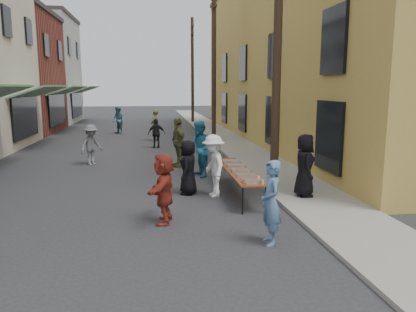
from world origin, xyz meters
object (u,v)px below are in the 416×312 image
object	(u,v)px
utility_pole_far	(192,71)
serving_table	(238,171)
server	(305,165)
guest_front_c	(199,149)
guest_front_a	(188,167)
utility_pole_near	(278,40)
utility_pole_mid	(214,63)
catering_tray_sausage	(252,181)

from	to	relation	value
utility_pole_far	serving_table	distance (m)	24.90
server	utility_pole_far	bearing A→B (deg)	9.19
utility_pole_far	guest_front_c	world-z (taller)	utility_pole_far
guest_front_a	server	world-z (taller)	server
utility_pole_near	guest_front_a	distance (m)	4.59
utility_pole_mid	utility_pole_far	xyz separation A→B (m)	(0.00, 12.00, 0.00)
serving_table	catering_tray_sausage	distance (m)	1.65
catering_tray_sausage	utility_pole_far	bearing A→B (deg)	87.22
serving_table	utility_pole_near	bearing A→B (deg)	24.38
utility_pole_mid	catering_tray_sausage	size ratio (longest dim) A/B	18.00
catering_tray_sausage	guest_front_c	distance (m)	4.29
guest_front_a	server	distance (m)	3.32
serving_table	guest_front_c	size ratio (longest dim) A/B	2.03
utility_pole_near	utility_pole_far	distance (m)	24.00
utility_pole_far	server	xyz separation A→B (m)	(0.45, -25.34, -3.53)
utility_pole_near	guest_front_c	bearing A→B (deg)	136.56
utility_pole_near	server	size ratio (longest dim) A/B	5.16
utility_pole_far	utility_pole_near	bearing A→B (deg)	-90.00
utility_pole_near	guest_front_c	world-z (taller)	utility_pole_near
utility_pole_mid	catering_tray_sausage	distance (m)	14.76
utility_pole_near	guest_front_a	xyz separation A→B (m)	(-2.70, -0.31, -3.70)
utility_pole_far	guest_front_c	distance (m)	22.40
utility_pole_near	utility_pole_far	size ratio (longest dim) A/B	1.00
utility_pole_near	catering_tray_sausage	size ratio (longest dim) A/B	18.00
guest_front_a	guest_front_c	bearing A→B (deg)	-177.64
utility_pole_mid	guest_front_a	distance (m)	13.13
guest_front_c	utility_pole_mid	bearing A→B (deg)	153.57
utility_pole_near	server	bearing A→B (deg)	-71.31
serving_table	utility_pole_far	bearing A→B (deg)	87.04
guest_front_c	utility_pole_near	bearing A→B (deg)	31.91
server	guest_front_c	bearing A→B (deg)	45.63
serving_table	guest_front_a	distance (m)	1.46
serving_table	server	distance (m)	1.90
serving_table	catering_tray_sausage	bearing A→B (deg)	-90.00
utility_pole_mid	server	size ratio (longest dim) A/B	5.16
serving_table	guest_front_c	bearing A→B (deg)	107.75
utility_pole_near	guest_front_c	xyz separation A→B (m)	(-2.09, 1.98, -3.51)
utility_pole_mid	server	xyz separation A→B (m)	(0.45, -13.34, -3.53)
utility_pole_near	guest_front_a	world-z (taller)	utility_pole_near
guest_front_c	server	size ratio (longest dim) A/B	1.13
catering_tray_sausage	server	world-z (taller)	server
utility_pole_near	utility_pole_far	bearing A→B (deg)	90.00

